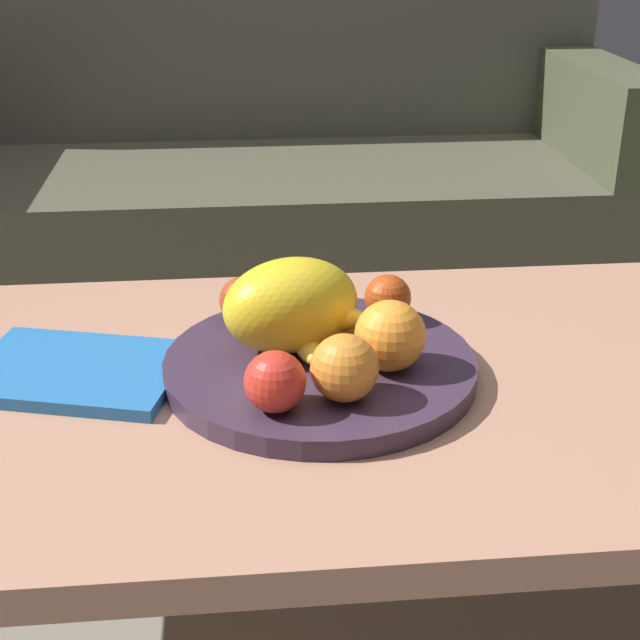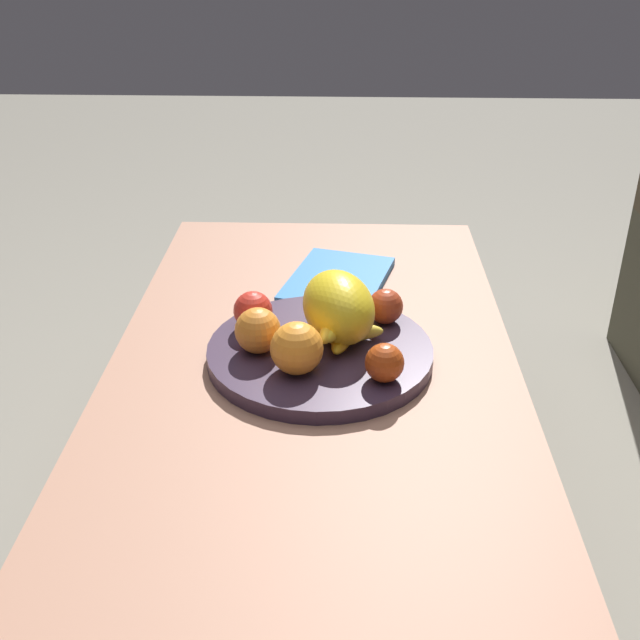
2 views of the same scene
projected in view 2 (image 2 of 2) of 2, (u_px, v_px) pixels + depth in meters
The scene contains 11 objects.
ground_plane at pixel (314, 557), 1.50m from camera, with size 8.00×8.00×0.00m, color gray.
coffee_table at pixel (313, 386), 1.31m from camera, with size 1.28×0.68×0.44m.
fruit_bowl at pixel (320, 353), 1.30m from camera, with size 0.38×0.38×0.03m, color #39293D.
melon_large_front at pixel (338, 307), 1.29m from camera, with size 0.17×0.12×0.12m, color yellow.
orange_front at pixel (258, 330), 1.26m from camera, with size 0.08×0.08×0.08m, color orange.
orange_left at pixel (297, 348), 1.20m from camera, with size 0.08×0.08×0.08m, color orange.
apple_front at pixel (253, 311), 1.33m from camera, with size 0.07×0.07×0.07m, color red.
apple_left at pixel (385, 363), 1.19m from camera, with size 0.06×0.06×0.06m, color #B14014.
apple_right at pixel (385, 306), 1.35m from camera, with size 0.06×0.06×0.06m, color #A7391D.
banana_bunch at pixel (341, 326), 1.29m from camera, with size 0.17×0.15×0.06m.
magazine at pixel (338, 280), 1.56m from camera, with size 0.25×0.18×0.02m, color #2569B0.
Camera 2 is at (1.10, 0.05, 1.12)m, focal length 43.53 mm.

